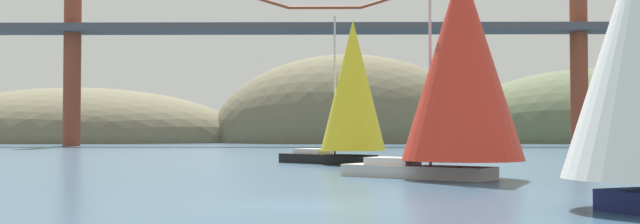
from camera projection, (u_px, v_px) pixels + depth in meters
name	position (u px, v px, depth m)	size (l,w,h in m)	color
ground_plane	(308.00, 205.00, 21.36)	(360.00, 360.00, 0.00)	#385670
headland_left	(76.00, 142.00, 156.93)	(76.53, 44.00, 24.14)	#6B664C
headland_right	(600.00, 143.00, 155.61)	(70.06, 44.00, 32.42)	#5B6647
headland_center	(348.00, 143.00, 156.24)	(60.57, 44.00, 38.63)	#6B664C
suspension_bridge	(325.00, 20.00, 116.92)	(119.11, 6.00, 44.56)	brown
sailboat_scarlet_sail	(460.00, 65.00, 33.13)	(9.54, 8.43, 10.63)	#B7B2A8
sailboat_yellow_sail	(351.00, 90.00, 48.68)	(8.42, 8.10, 10.35)	black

